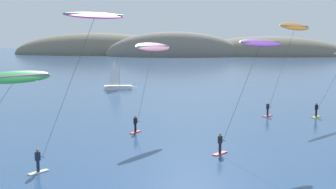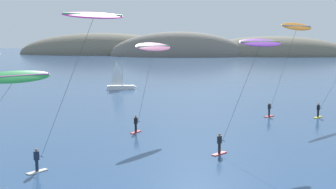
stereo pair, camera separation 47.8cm
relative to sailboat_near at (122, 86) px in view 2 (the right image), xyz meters
name	(u,v)px [view 2 (the right image)]	position (x,y,z in m)	size (l,w,h in m)	color
headland_island	(170,55)	(-1.49, 137.65, -0.64)	(167.95, 53.91, 22.82)	slate
sailboat_near	(122,86)	(0.00, 0.00, 0.00)	(5.96, 2.44, 5.70)	white
kitesurfer_pink	(152,52)	(8.95, -30.77, 7.14)	(4.11, 6.03, 8.80)	red
kitesurfer_orange	(295,31)	(25.32, -20.17, 9.33)	(7.05, 7.26, 11.11)	red
kitesurfer_green	(11,84)	(0.10, -43.79, 5.33)	(5.97, 6.46, 6.93)	silver
kitesurfer_purple	(258,50)	(18.57, -37.44, 7.60)	(6.46, 5.85, 9.25)	red
kitesurfer_magenta	(89,29)	(5.64, -42.57, 9.29)	(6.26, 6.46, 11.24)	silver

